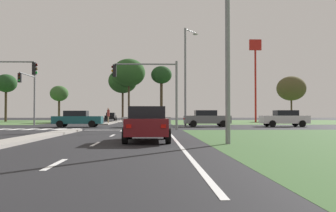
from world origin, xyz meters
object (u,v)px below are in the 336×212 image
at_px(street_lamp_near, 225,20).
at_px(treeline_third, 123,81).
at_px(traffic_signal_near_left, 0,81).
at_px(treeline_second, 59,94).
at_px(pedestrian_at_median, 108,114).
at_px(car_black_sixth, 111,117).
at_px(car_teal_fourth, 77,119).
at_px(treeline_fourth, 129,73).
at_px(fastfood_pole_sign, 255,62).
at_px(treeline_sixth, 291,88).
at_px(treeline_fifth, 161,76).
at_px(car_maroon_second, 147,124).
at_px(car_grey_third, 207,118).
at_px(traffic_signal_far_left, 29,89).
at_px(car_white_near, 284,118).
at_px(traffic_signal_near_right, 152,82).
at_px(car_silver_fifth, 146,119).
at_px(treeline_near, 6,84).
at_px(street_lamp_second, 186,72).

xyz_separation_m(street_lamp_near, treeline_third, (-8.42, 50.13, 2.09)).
distance_m(traffic_signal_near_left, treeline_second, 37.73).
bearing_deg(pedestrian_at_median, car_black_sixth, -61.12).
xyz_separation_m(car_teal_fourth, pedestrian_at_median, (1.40, 12.16, 0.50)).
distance_m(treeline_second, treeline_fourth, 13.55).
distance_m(fastfood_pole_sign, treeline_sixth, 14.19).
relative_size(treeline_fourth, treeline_fifth, 1.13).
relative_size(pedestrian_at_median, treeline_third, 0.20).
height_order(car_maroon_second, treeline_sixth, treeline_sixth).
bearing_deg(treeline_second, car_grey_third, -53.84).
xyz_separation_m(traffic_signal_far_left, treeline_second, (-3.46, 25.94, 0.97)).
bearing_deg(car_white_near, street_lamp_near, 154.61).
xyz_separation_m(traffic_signal_near_left, traffic_signal_near_right, (11.61, -0.00, -0.05)).
bearing_deg(treeline_sixth, car_black_sixth, 172.60).
xyz_separation_m(fastfood_pole_sign, treeline_second, (-32.02, 11.80, -4.10)).
xyz_separation_m(car_silver_fifth, treeline_near, (-24.01, 27.61, 5.57)).
bearing_deg(car_teal_fourth, car_grey_third, 92.77).
bearing_deg(traffic_signal_far_left, car_black_sixth, 79.35).
bearing_deg(car_black_sixth, street_lamp_second, 108.65).
distance_m(street_lamp_near, fastfood_pole_sign, 41.47).
height_order(car_teal_fourth, car_black_sixth, car_teal_fourth).
xyz_separation_m(car_maroon_second, car_grey_third, (5.44, 19.28, 0.03)).
distance_m(car_maroon_second, car_black_sixth, 52.68).
height_order(street_lamp_near, treeline_near, street_lamp_near).
xyz_separation_m(car_maroon_second, car_teal_fourth, (-6.96, 18.68, 0.01)).
bearing_deg(traffic_signal_far_left, car_teal_fourth, -38.01).
xyz_separation_m(traffic_signal_near_left, street_lamp_near, (14.66, -13.86, 1.20)).
bearing_deg(traffic_signal_far_left, car_white_near, -9.56).
xyz_separation_m(traffic_signal_far_left, treeline_fifth, (14.68, 22.10, 3.84)).
relative_size(treeline_second, treeline_sixth, 0.79).
xyz_separation_m(car_maroon_second, fastfood_pole_sign, (15.41, 37.65, 8.20)).
bearing_deg(car_maroon_second, car_silver_fifth, 91.33).
bearing_deg(car_white_near, treeline_sixth, -22.00).
height_order(car_maroon_second, street_lamp_near, street_lamp_near).
height_order(street_lamp_near, treeline_second, street_lamp_near).
relative_size(car_black_sixth, treeline_sixth, 0.54).
relative_size(car_silver_fifth, traffic_signal_near_right, 0.83).
xyz_separation_m(car_maroon_second, pedestrian_at_median, (-5.57, 30.83, 0.51)).
height_order(car_teal_fourth, car_silver_fifth, car_teal_fourth).
relative_size(traffic_signal_near_left, fastfood_pole_sign, 0.44).
bearing_deg(street_lamp_second, treeline_sixth, 53.65).
xyz_separation_m(street_lamp_near, treeline_fourth, (-7.17, 47.64, 3.29)).
xyz_separation_m(traffic_signal_far_left, traffic_signal_near_left, (1.67, -11.42, -0.12)).
xyz_separation_m(treeline_near, treeline_second, (7.82, 3.80, -1.45)).
height_order(car_silver_fifth, fastfood_pole_sign, fastfood_pole_sign).
bearing_deg(traffic_signal_near_left, treeline_fourth, 77.49).
bearing_deg(treeline_sixth, car_white_near, -112.00).
relative_size(pedestrian_at_median, treeline_fifth, 0.20).
relative_size(traffic_signal_near_right, fastfood_pole_sign, 0.43).
xyz_separation_m(traffic_signal_far_left, fastfood_pole_sign, (28.56, 14.14, 5.08)).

